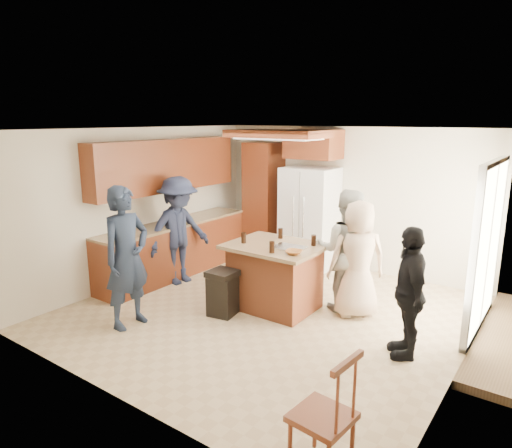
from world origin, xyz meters
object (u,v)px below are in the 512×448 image
Objects in this scene: person_behind_right at (358,259)px; spindle_chair at (325,418)px; refrigerator at (309,218)px; trash_bin at (223,292)px; person_side_right at (409,292)px; person_behind_left at (346,251)px; person_counter at (179,231)px; person_front_left at (127,257)px; kitchen_island at (275,276)px.

spindle_chair is at bearing 68.38° from person_behind_right.
trash_bin is at bearing -88.18° from refrigerator.
person_side_right is 1.52× the size of spindle_chair.
person_behind_left is at bearing 112.13° from spindle_chair.
person_counter reaches higher than person_behind_right.
person_front_left is at bearing -129.71° from trash_bin.
refrigerator is (0.70, 3.48, -0.02)m from person_front_left.
person_behind_right is at bearing -155.79° from person_side_right.
person_front_left is at bearing -101.42° from refrigerator.
person_behind_right reaches higher than spindle_chair.
person_counter is 1.37× the size of kitchen_island.
person_front_left reaches higher than person_side_right.
person_side_right is 2.40× the size of trash_bin.
person_side_right is at bearing -67.15° from person_front_left.
person_side_right is at bearing 8.55° from trash_bin.
person_behind_left reaches higher than person_side_right.
refrigerator is 2.60m from trash_bin.
spindle_chair is (3.23, -0.82, -0.46)m from person_front_left.
person_counter is at bearing -121.97° from person_side_right.
spindle_chair is (0.06, -2.12, -0.30)m from person_side_right.
person_side_right reaches higher than spindle_chair.
trash_bin is (-2.39, -0.36, -0.44)m from person_side_right.
kitchen_island is at bearing 130.07° from spindle_chair.
person_behind_left is 1.13× the size of person_side_right.
person_behind_right is 1.06× the size of person_side_right.
kitchen_island is (-1.94, 0.26, -0.28)m from person_side_right.
trash_bin is (-1.49, -1.04, -0.48)m from person_behind_right.
person_front_left reaches higher than person_counter.
spindle_chair reaches higher than kitchen_island.
kitchen_island is (1.23, 1.56, -0.44)m from person_front_left.
person_side_right is at bearing -7.64° from kitchen_island.
person_behind_right is at bearing 108.93° from spindle_chair.
person_side_right is (0.90, -0.68, -0.05)m from person_behind_right.
person_counter is (-2.65, -0.57, 0.02)m from person_behind_left.
kitchen_island is at bearing -126.34° from person_side_right.
person_counter is 0.97× the size of refrigerator.
person_behind_left reaches higher than kitchen_island.
kitchen_island is (1.83, 0.04, -0.40)m from person_counter.
trash_bin is 0.63× the size of spindle_chair.
refrigerator is at bearing 91.82° from trash_bin.
person_behind_right is 2.54× the size of trash_bin.
person_counter reaches higher than kitchen_island.
trash_bin is at bearing 22.60° from person_behind_left.
person_front_left is 3.36m from spindle_chair.
kitchen_island is at bearing -74.64° from refrigerator.
person_side_right is at bearing 102.35° from person_behind_right.
person_counter is at bearing 157.41° from trash_bin.
kitchen_island is (-0.82, -0.52, -0.38)m from person_behind_left.
person_behind_right is 1.13m from person_side_right.
person_front_left is 1.15× the size of person_behind_right.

